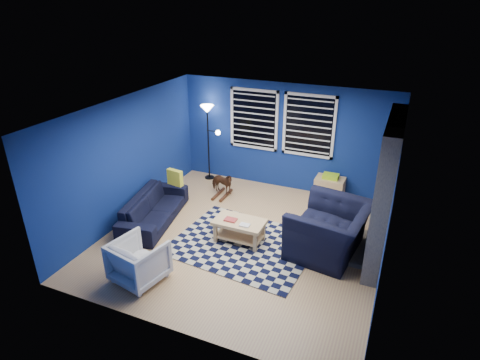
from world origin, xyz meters
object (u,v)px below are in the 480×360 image
at_px(coffee_table, 239,227).
at_px(cabinet, 329,188).
at_px(armchair_bent, 139,261).
at_px(tv, 397,153).
at_px(sofa, 154,208).
at_px(rocking_horse, 222,183).
at_px(armchair_big, 329,230).
at_px(floor_lamp, 208,119).

xyz_separation_m(coffee_table, cabinet, (1.20, 2.36, -0.05)).
xyz_separation_m(armchair_bent, coffee_table, (1.06, 1.64, -0.03)).
height_order(tv, cabinet, tv).
distance_m(sofa, rocking_horse, 1.74).
bearing_deg(armchair_big, cabinet, -160.80).
bearing_deg(cabinet, floor_lamp, -178.64).
distance_m(armchair_bent, rocking_horse, 3.22).
bearing_deg(cabinet, armchair_bent, -118.12).
bearing_deg(rocking_horse, armchair_big, -106.73).
bearing_deg(armchair_big, coffee_table, -70.90).
relative_size(armchair_big, floor_lamp, 0.75).
relative_size(tv, floor_lamp, 0.53).
distance_m(tv, cabinet, 1.72).
bearing_deg(floor_lamp, tv, -3.30).
height_order(tv, armchair_bent, tv).
xyz_separation_m(sofa, coffee_table, (1.89, -0.02, 0.03)).
bearing_deg(floor_lamp, sofa, -92.08).
bearing_deg(sofa, coffee_table, -101.13).
relative_size(coffee_table, floor_lamp, 0.50).
bearing_deg(sofa, armchair_bent, -163.83).
height_order(armchair_big, rocking_horse, armchair_big).
bearing_deg(armchair_big, sofa, -77.07).
height_order(tv, armchair_big, tv).
distance_m(armchair_big, coffee_table, 1.63).
xyz_separation_m(sofa, armchair_bent, (0.83, -1.66, 0.07)).
height_order(armchair_big, coffee_table, armchair_big).
bearing_deg(coffee_table, armchair_big, 10.89).
relative_size(tv, coffee_table, 1.06).
height_order(rocking_horse, cabinet, cabinet).
bearing_deg(cabinet, coffee_table, -115.64).
xyz_separation_m(tv, sofa, (-4.36, -2.09, -1.11)).
bearing_deg(armchair_bent, rocking_horse, -77.09).
xyz_separation_m(tv, cabinet, (-1.27, 0.25, -1.12)).
height_order(sofa, floor_lamp, floor_lamp).
bearing_deg(rocking_horse, cabinet, -62.74).
relative_size(tv, armchair_bent, 1.27).
xyz_separation_m(armchair_bent, cabinet, (2.26, 4.00, -0.08)).
bearing_deg(floor_lamp, coffee_table, -52.58).
distance_m(tv, sofa, 4.96).
distance_m(armchair_big, rocking_horse, 2.99).
bearing_deg(coffee_table, cabinet, 63.07).
bearing_deg(tv, floor_lamp, 176.70).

